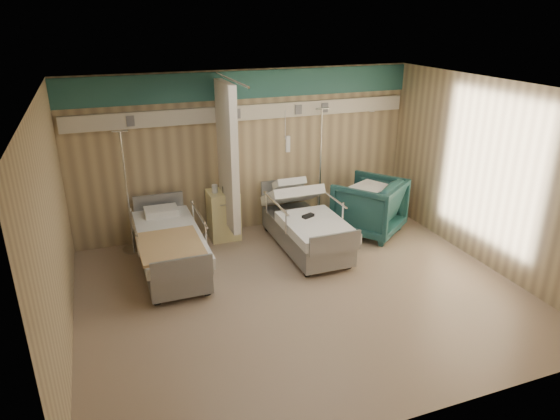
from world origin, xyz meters
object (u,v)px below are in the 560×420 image
object	(u,v)px
bed_right	(306,231)
iv_stand_left	(131,227)
bedside_cabinet	(223,215)
iv_stand_right	(319,200)
bed_left	(171,252)
visitor_armchair	(369,206)

from	to	relation	value
bed_right	iv_stand_left	xyz separation A→B (m)	(-2.68, 0.94, 0.09)
bedside_cabinet	iv_stand_right	xyz separation A→B (m)	(1.84, 0.07, 0.01)
bed_left	bedside_cabinet	bearing A→B (deg)	40.60
visitor_armchair	iv_stand_left	distance (m)	4.05
iv_stand_right	bed_right	bearing A→B (deg)	-125.29
bed_right	visitor_armchair	xyz separation A→B (m)	(1.30, 0.22, 0.18)
bed_right	bed_left	size ratio (longest dim) A/B	1.00
bedside_cabinet	visitor_armchair	bearing A→B (deg)	-15.51
bed_right	bedside_cabinet	size ratio (longest dim) A/B	2.54
iv_stand_left	bedside_cabinet	bearing A→B (deg)	-1.55
bed_right	bedside_cabinet	world-z (taller)	bedside_cabinet
bed_right	bed_left	distance (m)	2.20
bed_left	visitor_armchair	bearing A→B (deg)	3.58
bedside_cabinet	iv_stand_right	size ratio (longest dim) A/B	0.40
bed_left	iv_stand_left	bearing A→B (deg)	117.02
bed_left	iv_stand_right	xyz separation A→B (m)	(2.89, 0.97, 0.12)
visitor_armchair	iv_stand_right	world-z (taller)	iv_stand_right
visitor_armchair	iv_stand_left	xyz separation A→B (m)	(-3.98, 0.72, -0.08)
bedside_cabinet	visitor_armchair	size ratio (longest dim) A/B	0.79
visitor_armchair	iv_stand_right	size ratio (longest dim) A/B	0.51
visitor_armchair	iv_stand_left	size ratio (longest dim) A/B	0.54
bed_left	bedside_cabinet	xyz separation A→B (m)	(1.05, 0.90, 0.11)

